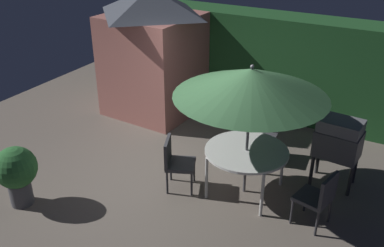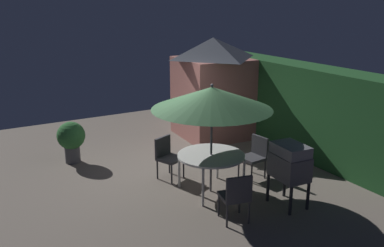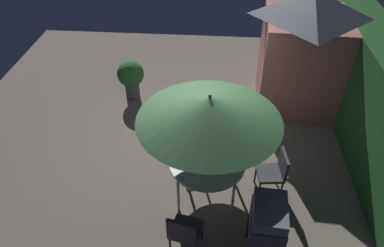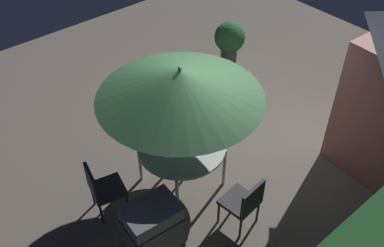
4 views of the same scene
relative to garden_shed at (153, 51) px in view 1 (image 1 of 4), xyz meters
name	(u,v)px [view 1 (image 1 of 4)]	position (x,y,z in m)	size (l,w,h in m)	color
ground_plane	(180,181)	(1.97, -2.24, -1.40)	(11.00, 11.00, 0.00)	#6B6056
hedge_backdrop	(258,62)	(1.97, 1.26, -0.30)	(6.34, 0.90, 2.20)	#1E4C23
garden_shed	(153,51)	(0.00, 0.00, 0.00)	(2.05, 1.97, 2.75)	#B26B60
patio_table	(246,153)	(3.06, -1.98, -0.67)	(1.33, 1.33, 0.79)	white
patio_umbrella	(251,83)	(3.06, -1.98, 0.52)	(2.32, 2.32, 2.20)	#4C4C51
bbq_grill	(339,140)	(4.27, -1.05, -0.55)	(0.74, 0.56, 1.20)	#47474C
chair_near_shed	(176,160)	(2.01, -2.42, -0.88)	(0.61, 0.61, 0.90)	#38383D
chair_far_side	(319,196)	(4.30, -2.27, -0.88)	(0.56, 0.55, 0.90)	#38383D
chair_toward_hedge	(265,132)	(2.92, -0.77, -0.88)	(0.51, 0.51, 0.90)	#38383D
potted_plant_by_shed	(16,171)	(0.10, -3.98, -0.80)	(0.65, 0.65, 0.99)	#4C4C51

